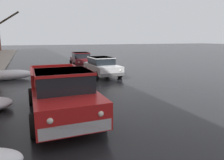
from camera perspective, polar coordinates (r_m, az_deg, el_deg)
The scene contains 4 objects.
snow_bank_mid_block_left at distance 15.78m, azimuth -26.36°, elevation 1.26°, with size 3.02×1.01×0.68m.
pickup_truck_red_approaching_near_lane at distance 7.62m, azimuth -13.82°, elevation -3.28°, with size 2.25×5.39×1.76m.
sedan_white_parked_kerbside_close at distance 15.53m, azimuth -2.84°, elevation 3.84°, with size 1.95×4.10×1.42m.
sedan_maroon_parked_kerbside_mid at distance 21.03m, azimuth -8.48°, elevation 5.67°, with size 2.19×4.03×1.42m.
Camera 1 is at (-2.82, 0.15, 2.75)m, focal length 33.24 mm.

